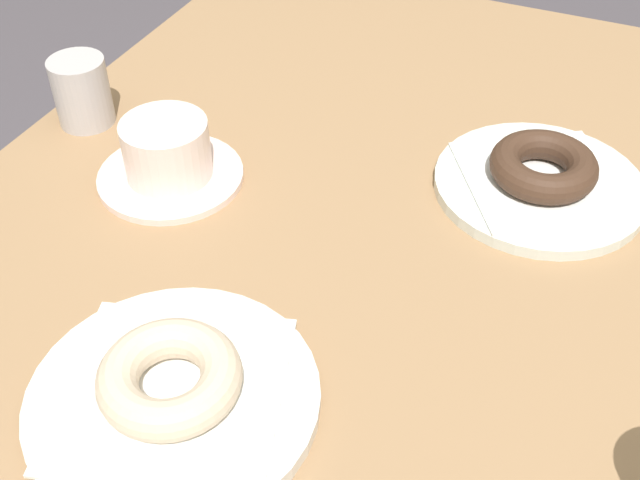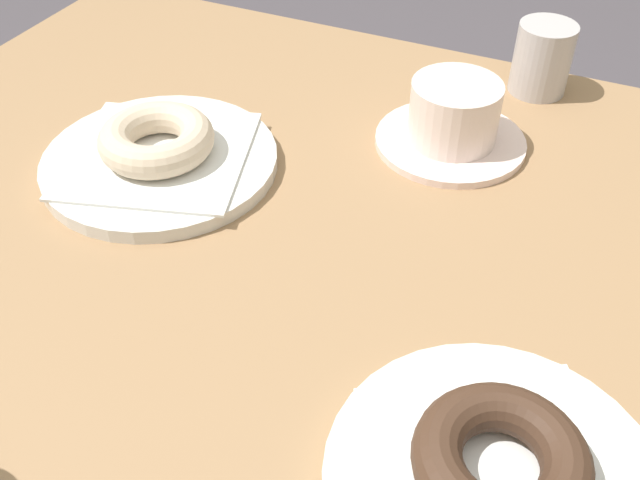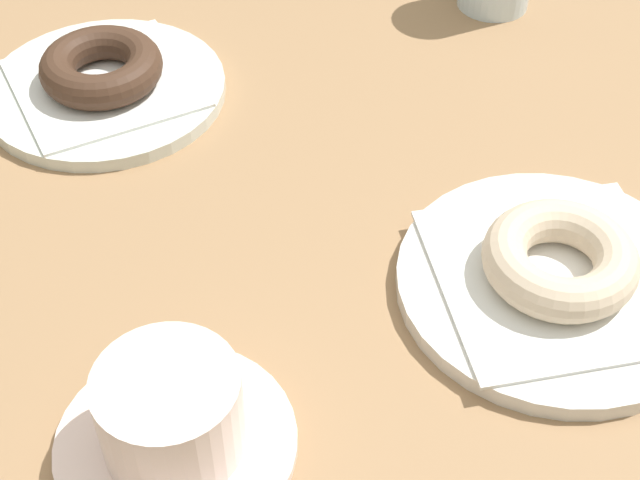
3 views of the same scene
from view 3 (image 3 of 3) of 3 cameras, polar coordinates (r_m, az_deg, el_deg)
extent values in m
cube|color=#98734E|center=(0.75, -4.57, 0.41)|extent=(1.11, 0.81, 0.04)
cylinder|color=silver|center=(0.87, -12.78, 8.81)|extent=(0.21, 0.21, 0.01)
cube|color=white|center=(0.87, -12.86, 9.22)|extent=(0.21, 0.21, 0.00)
torus|color=#412A1C|center=(0.86, -13.04, 10.13)|extent=(0.11, 0.11, 0.03)
cylinder|color=silver|center=(0.69, 13.90, -2.58)|extent=(0.22, 0.22, 0.01)
cube|color=white|center=(0.69, 14.01, -2.12)|extent=(0.21, 0.21, 0.00)
torus|color=beige|center=(0.68, 14.26, -1.12)|extent=(0.11, 0.11, 0.03)
cylinder|color=#F6D6CA|center=(0.60, -8.65, -12.00)|extent=(0.15, 0.15, 0.01)
cylinder|color=silver|center=(0.58, -9.01, -10.15)|extent=(0.09, 0.09, 0.06)
cylinder|color=black|center=(0.55, -9.32, -8.60)|extent=(0.08, 0.08, 0.00)
camera|label=1|loc=(0.83, 44.79, 34.80)|focal=44.22mm
camera|label=2|loc=(0.96, -12.79, 38.71)|focal=40.80mm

